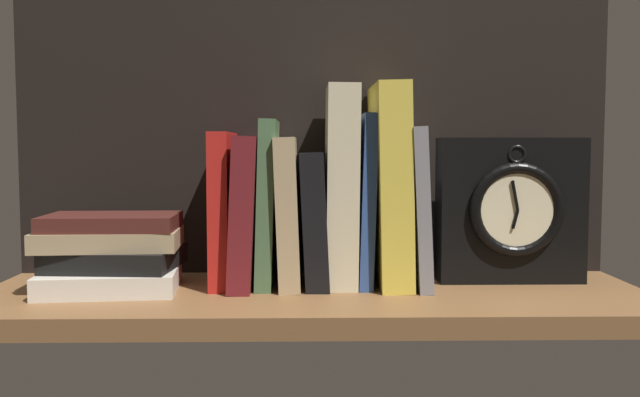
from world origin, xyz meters
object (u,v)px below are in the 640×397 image
(book_black_skeptic, at_px, (312,218))
(book_gray_chess, at_px, (414,206))
(book_yellow_seinlanguage, at_px, (390,185))
(book_stack_side, at_px, (112,254))
(book_red_requiem, at_px, (223,209))
(book_cream_twain, at_px, (341,186))
(book_blue_modern, at_px, (365,200))
(book_green_romantic, at_px, (267,203))
(framed_clock, at_px, (511,210))
(book_tan_shortstories, at_px, (288,211))
(book_maroon_dawkins, at_px, (246,211))

(book_black_skeptic, bearing_deg, book_gray_chess, 0.00)
(book_black_skeptic, xyz_separation_m, book_yellow_seinlanguage, (0.10, 0.00, 0.04))
(book_yellow_seinlanguage, bearing_deg, book_stack_side, -174.51)
(book_red_requiem, xyz_separation_m, book_cream_twain, (0.15, 0.00, 0.03))
(book_black_skeptic, xyz_separation_m, book_gray_chess, (0.13, 0.00, 0.02))
(book_blue_modern, bearing_deg, book_cream_twain, 180.00)
(book_red_requiem, xyz_separation_m, book_gray_chess, (0.25, 0.00, 0.00))
(book_black_skeptic, distance_m, book_blue_modern, 0.07)
(book_blue_modern, xyz_separation_m, book_gray_chess, (0.06, 0.00, -0.01))
(book_gray_chess, relative_size, book_stack_side, 1.14)
(book_red_requiem, relative_size, book_green_romantic, 0.93)
(framed_clock, bearing_deg, book_blue_modern, -178.27)
(book_green_romantic, bearing_deg, book_tan_shortstories, 0.00)
(book_tan_shortstories, height_order, book_yellow_seinlanguage, book_yellow_seinlanguage)
(book_tan_shortstories, bearing_deg, book_red_requiem, 180.00)
(book_blue_modern, height_order, book_gray_chess, book_blue_modern)
(book_blue_modern, bearing_deg, book_black_skeptic, 180.00)
(book_green_romantic, bearing_deg, book_blue_modern, 0.00)
(book_black_skeptic, height_order, book_yellow_seinlanguage, book_yellow_seinlanguage)
(book_tan_shortstories, xyz_separation_m, book_stack_side, (-0.22, -0.03, -0.05))
(book_red_requiem, relative_size, book_gray_chess, 0.97)
(book_red_requiem, height_order, book_yellow_seinlanguage, book_yellow_seinlanguage)
(book_maroon_dawkins, relative_size, book_green_romantic, 0.90)
(framed_clock, bearing_deg, book_yellow_seinlanguage, -177.93)
(book_green_romantic, height_order, book_gray_chess, book_green_romantic)
(book_blue_modern, bearing_deg, book_green_romantic, 180.00)
(book_green_romantic, distance_m, book_blue_modern, 0.13)
(book_cream_twain, distance_m, book_stack_side, 0.30)
(book_maroon_dawkins, height_order, book_tan_shortstories, book_maroon_dawkins)
(book_black_skeptic, bearing_deg, framed_clock, 1.27)
(book_gray_chess, distance_m, framed_clock, 0.13)
(book_gray_chess, bearing_deg, book_black_skeptic, 180.00)
(book_yellow_seinlanguage, relative_size, book_stack_side, 1.44)
(book_maroon_dawkins, relative_size, book_gray_chess, 0.94)
(book_black_skeptic, bearing_deg, book_maroon_dawkins, 180.00)
(book_cream_twain, relative_size, book_stack_side, 1.43)
(book_green_romantic, distance_m, book_tan_shortstories, 0.03)
(book_red_requiem, distance_m, book_gray_chess, 0.25)
(book_blue_modern, height_order, book_yellow_seinlanguage, book_yellow_seinlanguage)
(book_red_requiem, relative_size, book_cream_twain, 0.77)
(book_yellow_seinlanguage, height_order, book_gray_chess, book_yellow_seinlanguage)
(book_maroon_dawkins, xyz_separation_m, book_green_romantic, (0.03, 0.00, 0.01))
(book_cream_twain, distance_m, book_yellow_seinlanguage, 0.06)
(book_black_skeptic, distance_m, book_yellow_seinlanguage, 0.11)
(book_blue_modern, bearing_deg, book_maroon_dawkins, 180.00)
(book_maroon_dawkins, relative_size, book_yellow_seinlanguage, 0.74)
(book_green_romantic, height_order, book_tan_shortstories, book_green_romantic)
(book_black_skeptic, bearing_deg, book_stack_side, -172.32)
(book_gray_chess, distance_m, book_stack_side, 0.39)
(book_cream_twain, height_order, book_stack_side, book_cream_twain)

